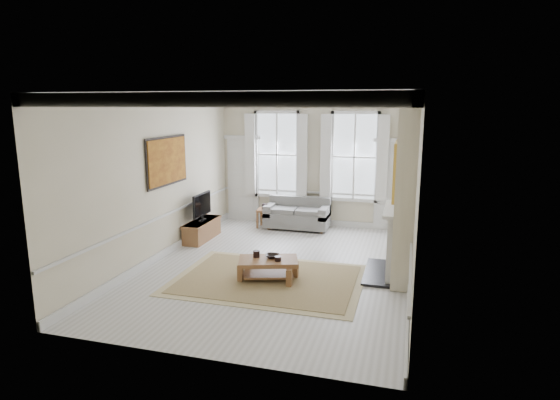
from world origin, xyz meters
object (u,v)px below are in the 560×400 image
(sofa, at_px, (298,215))
(side_table, at_px, (265,213))
(tv_stand, at_px, (202,230))
(coffee_table, at_px, (268,263))

(sofa, distance_m, side_table, 0.87)
(sofa, xyz_separation_m, tv_stand, (-1.99, -1.69, -0.11))
(sofa, height_order, tv_stand, sofa)
(side_table, xyz_separation_m, coffee_table, (1.23, -3.66, -0.07))
(coffee_table, xyz_separation_m, tv_stand, (-2.36, 2.13, -0.10))
(tv_stand, bearing_deg, side_table, 53.29)
(sofa, bearing_deg, tv_stand, -139.73)
(sofa, xyz_separation_m, coffee_table, (0.37, -3.82, -0.02))
(side_table, height_order, coffee_table, side_table)
(coffee_table, relative_size, tv_stand, 0.94)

